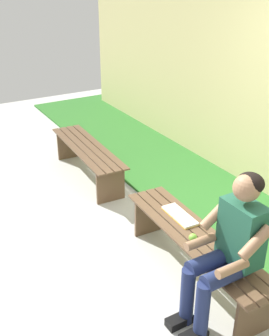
{
  "coord_description": "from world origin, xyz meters",
  "views": [
    {
      "loc": [
        -2.33,
        1.96,
        2.55
      ],
      "look_at": [
        0.79,
        0.15,
        0.79
      ],
      "focal_mm": 44.78,
      "sensor_mm": 36.0,
      "label": 1
    }
  ],
  "objects_px": {
    "bench_near": "(195,245)",
    "book_open": "(180,216)",
    "bench_far": "(87,154)",
    "person_seated": "(228,246)",
    "apple": "(193,238)"
  },
  "relations": [
    {
      "from": "bench_near",
      "to": "book_open",
      "type": "relative_size",
      "value": 4.33
    },
    {
      "from": "bench_far",
      "to": "person_seated",
      "type": "distance_m",
      "value": 2.79
    },
    {
      "from": "bench_near",
      "to": "person_seated",
      "type": "bearing_deg",
      "value": 168.7
    },
    {
      "from": "bench_far",
      "to": "apple",
      "type": "xyz_separation_m",
      "value": [
        -2.32,
        0.07,
        0.14
      ]
    },
    {
      "from": "bench_far",
      "to": "apple",
      "type": "distance_m",
      "value": 2.33
    },
    {
      "from": "apple",
      "to": "bench_far",
      "type": "bearing_deg",
      "value": -1.85
    },
    {
      "from": "bench_far",
      "to": "book_open",
      "type": "relative_size",
      "value": 3.98
    },
    {
      "from": "person_seated",
      "to": "apple",
      "type": "height_order",
      "value": "person_seated"
    },
    {
      "from": "bench_far",
      "to": "apple",
      "type": "height_order",
      "value": "apple"
    },
    {
      "from": "bench_near",
      "to": "apple",
      "type": "bearing_deg",
      "value": 128.02
    },
    {
      "from": "bench_near",
      "to": "book_open",
      "type": "bearing_deg",
      "value": -10.11
    },
    {
      "from": "person_seated",
      "to": "bench_far",
      "type": "bearing_deg",
      "value": -2.07
    },
    {
      "from": "bench_far",
      "to": "bench_near",
      "type": "bearing_deg",
      "value": 180.0
    },
    {
      "from": "person_seated",
      "to": "apple",
      "type": "bearing_deg",
      "value": -3.21
    },
    {
      "from": "person_seated",
      "to": "apple",
      "type": "relative_size",
      "value": 17.21
    }
  ]
}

